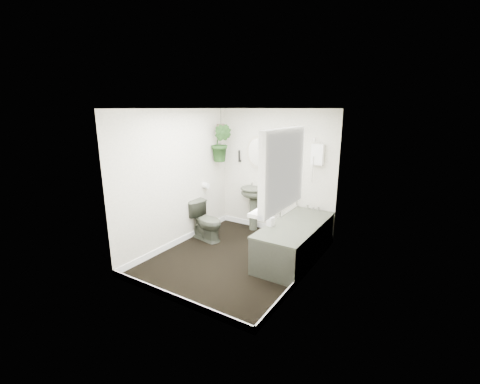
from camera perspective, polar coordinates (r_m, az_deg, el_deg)
The scene contains 22 objects.
floor at distance 5.21m, azimuth -0.89°, elevation -11.72°, with size 2.30×2.80×0.02m, color black.
ceiling at distance 4.66m, azimuth -1.01°, elevation 14.74°, with size 2.30×2.80×0.02m, color white.
wall_back at distance 6.01m, azimuth 6.38°, elevation 3.52°, with size 2.30×0.02×2.30m, color silver.
wall_front at distance 3.74m, azimuth -12.76°, elevation -3.69°, with size 2.30×0.02×2.30m, color silver.
wall_left at distance 5.50m, azimuth -11.15°, elevation 2.30°, with size 0.02×2.80×2.30m, color silver.
wall_right at distance 4.31m, azimuth 12.14°, elevation -1.23°, with size 0.02×2.80×2.30m, color silver.
skirting at distance 5.18m, azimuth -0.89°, elevation -11.12°, with size 2.30×2.80×0.10m, color white.
bathtub at distance 5.15m, azimuth 9.76°, elevation -8.56°, with size 0.72×1.72×0.58m, color #393E31, non-canonical shape.
bath_screen at distance 5.42m, azimuth 8.97°, elevation 3.61°, with size 0.04×0.72×1.40m, color silver, non-canonical shape.
shower_box at distance 5.58m, azimuth 13.64°, elevation 6.51°, with size 0.20×0.10×0.35m, color white.
oval_mirror at distance 6.08m, azimuth 3.13°, elevation 7.08°, with size 0.46×0.03×0.62m, color #BAAE95.
wall_sconce at distance 6.29m, azimuth -0.14°, elevation 6.43°, with size 0.04×0.04×0.22m, color black.
toilet_roll_holder at distance 6.04m, azimuth -6.11°, elevation 1.16°, with size 0.11×0.11×0.11m, color white.
window_recess at distance 3.58m, azimuth 7.64°, elevation 3.99°, with size 0.08×1.00×0.90m, color white.
window_sill at distance 3.71m, azimuth 6.44°, elevation -2.28°, with size 0.18×1.00×0.04m, color white.
window_blinds at distance 3.60m, azimuth 6.99°, elevation 4.07°, with size 0.01×0.86×0.76m, color white.
toilet at distance 5.80m, azimuth -6.02°, elevation -5.13°, with size 0.39×0.68×0.69m, color #393E31.
pedestal_sink at distance 6.21m, azimuth 2.41°, elevation -2.96°, with size 0.50×0.42×0.85m, color #393E31, non-canonical shape.
sill_plant at distance 3.96m, azimuth 7.73°, elevation 1.00°, with size 0.23×0.20×0.26m, color black.
hanging_plant at distance 6.10m, azimuth -3.36°, elevation 8.68°, with size 0.39×0.31×0.71m, color black.
soap_bottle at distance 4.87m, azimuth 5.47°, elevation -4.83°, with size 0.09×0.10×0.21m, color #2C2325.
hanging_pot at distance 6.07m, azimuth -3.40°, elevation 11.43°, with size 0.16×0.16×0.12m, color #4A4331.
Camera 1 is at (2.53, -3.91, 2.31)m, focal length 24.00 mm.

